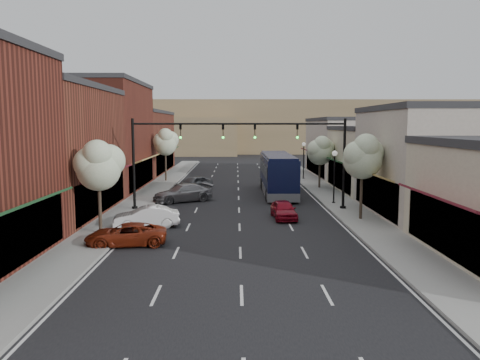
{
  "coord_description": "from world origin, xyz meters",
  "views": [
    {
      "loc": [
        -0.2,
        -27.38,
        6.54
      ],
      "look_at": [
        0.09,
        9.17,
        2.2
      ],
      "focal_mm": 35.0,
      "sensor_mm": 36.0,
      "label": 1
    }
  ],
  "objects_px": {
    "tree_right_near": "(363,156)",
    "tree_left_near": "(99,164)",
    "signal_mast_left": "(165,150)",
    "tree_right_far": "(321,150)",
    "parked_car_d": "(194,183)",
    "parked_car_c": "(183,193)",
    "coach_bus": "(278,173)",
    "tree_left_far": "(166,142)",
    "signal_mast_right": "(313,150)",
    "lamp_post_near": "(334,168)",
    "parked_car_b": "(146,217)",
    "lamp_post_far": "(304,155)",
    "parked_car_a": "(126,235)",
    "red_hatchback": "(284,210)"
  },
  "relations": [
    {
      "from": "red_hatchback",
      "to": "parked_car_c",
      "type": "xyz_separation_m",
      "value": [
        -7.88,
        7.36,
        0.1
      ]
    },
    {
      "from": "tree_right_far",
      "to": "parked_car_b",
      "type": "distance_m",
      "value": 23.18
    },
    {
      "from": "tree_right_near",
      "to": "parked_car_d",
      "type": "bearing_deg",
      "value": 130.99
    },
    {
      "from": "signal_mast_right",
      "to": "tree_left_far",
      "type": "xyz_separation_m",
      "value": [
        -13.87,
        17.95,
        -0.02
      ]
    },
    {
      "from": "red_hatchback",
      "to": "parked_car_c",
      "type": "height_order",
      "value": "parked_car_c"
    },
    {
      "from": "signal_mast_left",
      "to": "parked_car_a",
      "type": "distance_m",
      "value": 11.25
    },
    {
      "from": "tree_left_near",
      "to": "lamp_post_near",
      "type": "xyz_separation_m",
      "value": [
        16.05,
        10.56,
        -1.22
      ]
    },
    {
      "from": "tree_right_far",
      "to": "red_hatchback",
      "type": "xyz_separation_m",
      "value": [
        -5.25,
        -15.26,
        -3.35
      ]
    },
    {
      "from": "coach_bus",
      "to": "parked_car_c",
      "type": "xyz_separation_m",
      "value": [
        -8.47,
        -4.44,
        -1.22
      ]
    },
    {
      "from": "tree_right_near",
      "to": "lamp_post_near",
      "type": "xyz_separation_m",
      "value": [
        -0.55,
        6.56,
        -1.45
      ]
    },
    {
      "from": "signal_mast_right",
      "to": "tree_right_near",
      "type": "xyz_separation_m",
      "value": [
        2.73,
        -4.05,
        -0.17
      ]
    },
    {
      "from": "tree_left_near",
      "to": "tree_left_far",
      "type": "distance_m",
      "value": 26.0
    },
    {
      "from": "tree_left_near",
      "to": "signal_mast_left",
      "type": "bearing_deg",
      "value": 71.9
    },
    {
      "from": "parked_car_d",
      "to": "parked_car_c",
      "type": "bearing_deg",
      "value": -53.86
    },
    {
      "from": "signal_mast_left",
      "to": "tree_right_far",
      "type": "height_order",
      "value": "signal_mast_left"
    },
    {
      "from": "coach_bus",
      "to": "red_hatchback",
      "type": "bearing_deg",
      "value": -92.8
    },
    {
      "from": "tree_left_near",
      "to": "red_hatchback",
      "type": "relative_size",
      "value": 1.5
    },
    {
      "from": "tree_right_near",
      "to": "tree_left_near",
      "type": "relative_size",
      "value": 1.05
    },
    {
      "from": "tree_right_far",
      "to": "parked_car_d",
      "type": "height_order",
      "value": "tree_right_far"
    },
    {
      "from": "tree_right_far",
      "to": "lamp_post_far",
      "type": "distance_m",
      "value": 8.13
    },
    {
      "from": "tree_left_near",
      "to": "lamp_post_near",
      "type": "distance_m",
      "value": 19.25
    },
    {
      "from": "tree_left_near",
      "to": "red_hatchback",
      "type": "height_order",
      "value": "tree_left_near"
    },
    {
      "from": "tree_right_near",
      "to": "parked_car_a",
      "type": "relative_size",
      "value": 1.37
    },
    {
      "from": "tree_left_near",
      "to": "parked_car_d",
      "type": "xyz_separation_m",
      "value": [
        3.8,
        18.72,
        -3.49
      ]
    },
    {
      "from": "signal_mast_right",
      "to": "tree_right_far",
      "type": "height_order",
      "value": "signal_mast_right"
    },
    {
      "from": "tree_left_far",
      "to": "parked_car_b",
      "type": "distance_m",
      "value": 24.36
    },
    {
      "from": "tree_left_far",
      "to": "parked_car_c",
      "type": "xyz_separation_m",
      "value": [
        3.47,
        -13.9,
        -3.86
      ]
    },
    {
      "from": "signal_mast_left",
      "to": "parked_car_a",
      "type": "bearing_deg",
      "value": -93.16
    },
    {
      "from": "signal_mast_left",
      "to": "signal_mast_right",
      "type": "bearing_deg",
      "value": 0.0
    },
    {
      "from": "signal_mast_right",
      "to": "tree_left_near",
      "type": "distance_m",
      "value": 16.05
    },
    {
      "from": "coach_bus",
      "to": "tree_left_near",
      "type": "bearing_deg",
      "value": -125.77
    },
    {
      "from": "signal_mast_right",
      "to": "signal_mast_left",
      "type": "xyz_separation_m",
      "value": [
        -11.24,
        0.0,
        0.0
      ]
    },
    {
      "from": "lamp_post_far",
      "to": "parked_car_b",
      "type": "xyz_separation_m",
      "value": [
        -13.76,
        -25.99,
        -2.32
      ]
    },
    {
      "from": "tree_right_near",
      "to": "red_hatchback",
      "type": "xyz_separation_m",
      "value": [
        -5.25,
        0.74,
        -3.81
      ]
    },
    {
      "from": "tree_right_near",
      "to": "lamp_post_far",
      "type": "xyz_separation_m",
      "value": [
        -0.55,
        24.06,
        -1.45
      ]
    },
    {
      "from": "signal_mast_left",
      "to": "coach_bus",
      "type": "distance_m",
      "value": 12.88
    },
    {
      "from": "parked_car_d",
      "to": "tree_left_far",
      "type": "bearing_deg",
      "value": 156.6
    },
    {
      "from": "parked_car_c",
      "to": "tree_right_near",
      "type": "bearing_deg",
      "value": 29.21
    },
    {
      "from": "tree_left_near",
      "to": "parked_car_b",
      "type": "height_order",
      "value": "tree_left_near"
    },
    {
      "from": "parked_car_a",
      "to": "parked_car_d",
      "type": "height_order",
      "value": "parked_car_d"
    },
    {
      "from": "tree_right_near",
      "to": "tree_right_far",
      "type": "xyz_separation_m",
      "value": [
        0.0,
        16.0,
        -0.46
      ]
    },
    {
      "from": "coach_bus",
      "to": "signal_mast_right",
      "type": "bearing_deg",
      "value": -77.12
    },
    {
      "from": "coach_bus",
      "to": "parked_car_c",
      "type": "bearing_deg",
      "value": -152.25
    },
    {
      "from": "coach_bus",
      "to": "parked_car_c",
      "type": "height_order",
      "value": "coach_bus"
    },
    {
      "from": "signal_mast_left",
      "to": "parked_car_c",
      "type": "bearing_deg",
      "value": 78.26
    },
    {
      "from": "tree_left_far",
      "to": "parked_car_c",
      "type": "relative_size",
      "value": 1.19
    },
    {
      "from": "signal_mast_left",
      "to": "parked_car_b",
      "type": "bearing_deg",
      "value": -93.24
    },
    {
      "from": "tree_left_near",
      "to": "lamp_post_near",
      "type": "height_order",
      "value": "tree_left_near"
    },
    {
      "from": "tree_right_near",
      "to": "parked_car_a",
      "type": "height_order",
      "value": "tree_right_near"
    },
    {
      "from": "signal_mast_left",
      "to": "tree_left_far",
      "type": "xyz_separation_m",
      "value": [
        -2.63,
        17.95,
        -0.02
      ]
    }
  ]
}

